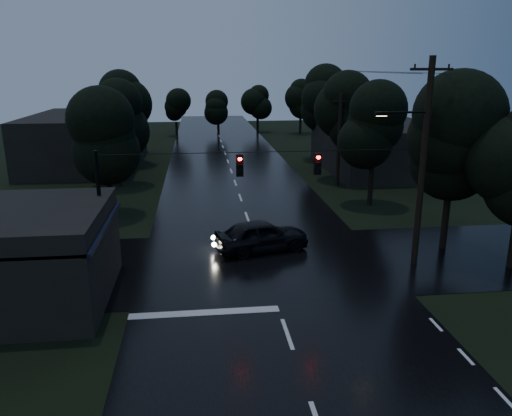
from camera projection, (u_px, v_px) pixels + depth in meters
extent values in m
cube|color=black|center=(235.00, 183.00, 42.27)|extent=(12.00, 120.00, 0.02)
cube|color=black|center=(263.00, 263.00, 25.07)|extent=(60.00, 9.00, 0.02)
cube|color=black|center=(28.00, 228.00, 20.21)|extent=(6.00, 7.00, 0.12)
cube|color=black|center=(104.00, 226.00, 20.55)|extent=(0.30, 7.00, 0.15)
cylinder|color=black|center=(88.00, 295.00, 18.12)|extent=(0.10, 0.10, 3.00)
cylinder|color=black|center=(114.00, 240.00, 23.85)|extent=(0.10, 0.10, 3.00)
cube|color=#FFE166|center=(98.00, 255.00, 19.30)|extent=(0.06, 1.60, 0.50)
cube|color=#FFE166|center=(109.00, 232.00, 21.88)|extent=(0.06, 1.20, 0.50)
cube|color=black|center=(380.00, 147.00, 47.06)|extent=(10.00, 14.00, 4.40)
cube|color=black|center=(87.00, 140.00, 49.57)|extent=(10.00, 16.00, 5.00)
cylinder|color=black|center=(423.00, 166.00, 23.59)|extent=(0.30, 0.30, 10.00)
cube|color=black|center=(432.00, 69.00, 22.39)|extent=(2.00, 0.12, 0.12)
cylinder|color=black|center=(405.00, 112.00, 22.78)|extent=(2.20, 0.10, 0.10)
cube|color=black|center=(382.00, 114.00, 22.67)|extent=(0.60, 0.25, 0.18)
cube|color=#FFB266|center=(381.00, 116.00, 22.70)|extent=(0.45, 0.18, 0.03)
cylinder|color=black|center=(339.00, 141.00, 40.26)|extent=(0.30, 0.30, 7.50)
cube|color=black|center=(341.00, 101.00, 39.40)|extent=(2.00, 0.12, 0.12)
cylinder|color=black|center=(101.00, 217.00, 22.45)|extent=(0.18, 0.18, 6.00)
cylinder|color=black|center=(266.00, 152.00, 22.53)|extent=(15.00, 0.03, 0.03)
cube|color=black|center=(240.00, 166.00, 22.56)|extent=(0.32, 0.25, 1.00)
sphere|color=#FF0C07|center=(240.00, 166.00, 22.42)|extent=(0.18, 0.18, 0.18)
cube|color=black|center=(318.00, 164.00, 22.96)|extent=(0.32, 0.25, 1.00)
sphere|color=#FF0C07|center=(318.00, 164.00, 22.82)|extent=(0.18, 0.18, 0.18)
cylinder|color=black|center=(445.00, 223.00, 26.76)|extent=(0.36, 0.36, 2.80)
sphere|color=black|center=(452.00, 161.00, 25.84)|extent=(4.48, 4.48, 4.48)
sphere|color=black|center=(454.00, 138.00, 25.51)|extent=(4.48, 4.48, 4.48)
sphere|color=black|center=(457.00, 114.00, 25.18)|extent=(4.48, 4.48, 4.48)
cylinder|color=black|center=(110.00, 195.00, 33.28)|extent=(0.36, 0.36, 2.45)
sphere|color=black|center=(106.00, 151.00, 32.47)|extent=(3.92, 3.92, 3.92)
sphere|color=black|center=(105.00, 135.00, 32.18)|extent=(3.92, 3.92, 3.92)
sphere|color=black|center=(104.00, 119.00, 31.89)|extent=(3.92, 3.92, 3.92)
cylinder|color=black|center=(118.00, 171.00, 40.83)|extent=(0.36, 0.36, 2.62)
sphere|color=black|center=(115.00, 132.00, 39.96)|extent=(4.20, 4.20, 4.20)
sphere|color=black|center=(114.00, 117.00, 39.66)|extent=(4.20, 4.20, 4.20)
sphere|color=black|center=(113.00, 103.00, 39.35)|extent=(4.20, 4.20, 4.20)
cylinder|color=black|center=(127.00, 150.00, 50.30)|extent=(0.36, 0.36, 2.80)
sphere|color=black|center=(124.00, 116.00, 49.37)|extent=(4.48, 4.48, 4.48)
sphere|color=black|center=(123.00, 104.00, 49.04)|extent=(4.48, 4.48, 4.48)
sphere|color=black|center=(123.00, 91.00, 48.71)|extent=(4.48, 4.48, 4.48)
cylinder|color=black|center=(370.00, 187.00, 35.27)|extent=(0.36, 0.36, 2.62)
sphere|color=black|center=(373.00, 142.00, 34.40)|extent=(4.20, 4.20, 4.20)
sphere|color=black|center=(374.00, 126.00, 34.10)|extent=(4.20, 4.20, 4.20)
sphere|color=black|center=(376.00, 109.00, 33.79)|extent=(4.20, 4.20, 4.20)
cylinder|color=black|center=(346.00, 164.00, 42.96)|extent=(0.36, 0.36, 2.80)
sphere|color=black|center=(348.00, 125.00, 42.03)|extent=(4.48, 4.48, 4.48)
sphere|color=black|center=(349.00, 110.00, 41.70)|extent=(4.48, 4.48, 4.48)
sphere|color=black|center=(350.00, 96.00, 41.38)|extent=(4.48, 4.48, 4.48)
cylinder|color=black|center=(324.00, 146.00, 52.56)|extent=(0.36, 0.36, 2.97)
sphere|color=black|center=(326.00, 111.00, 51.57)|extent=(4.76, 4.76, 4.76)
sphere|color=black|center=(326.00, 98.00, 51.22)|extent=(4.76, 4.76, 4.76)
sphere|color=black|center=(327.00, 86.00, 50.88)|extent=(4.76, 4.76, 4.76)
imported|color=black|center=(261.00, 235.00, 26.53)|extent=(5.36, 3.17, 1.71)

